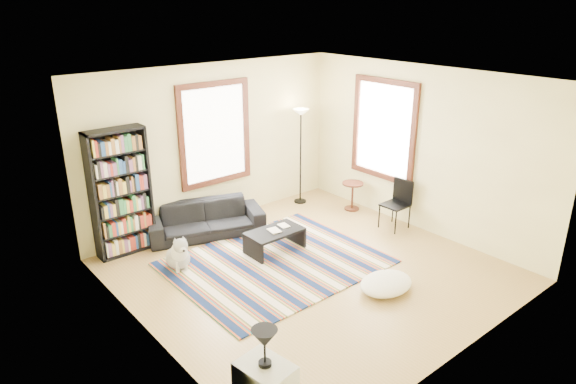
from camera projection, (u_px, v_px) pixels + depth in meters
floor at (309, 273)px, 7.64m from camera, size 5.00×5.00×0.10m
ceiling at (313, 76)px, 6.61m from camera, size 5.00×5.00×0.10m
wall_back at (213, 144)px, 8.95m from camera, size 5.00×0.10×2.80m
wall_front at (477, 245)px, 5.29m from camera, size 5.00×0.10×2.80m
wall_left at (138, 232)px, 5.59m from camera, size 0.10×5.00×2.80m
wall_right at (423, 149)px, 8.65m from camera, size 0.10×5.00×2.80m
window_back at (215, 134)px, 8.82m from camera, size 1.20×0.06×1.60m
window_right at (384, 130)px, 9.11m from camera, size 0.06×1.20×1.60m
rug at (275, 263)px, 7.82m from camera, size 3.02×2.42×0.02m
sofa at (206, 219)px, 8.68m from camera, size 2.07×1.36×0.56m
bookshelf at (121, 193)px, 7.84m from camera, size 0.90×0.30×2.00m
coffee_table at (275, 241)px, 8.13m from camera, size 1.03×0.83×0.36m
book_a at (270, 232)px, 8.01m from camera, size 0.20×0.24×0.02m
book_b at (280, 227)px, 8.19m from camera, size 0.16×0.21×0.01m
floor_cushion at (386, 283)px, 7.07m from camera, size 0.88×0.70×0.20m
floor_lamp at (301, 157)px, 9.85m from camera, size 0.32×0.32×1.86m
side_table at (352, 196)px, 9.72m from camera, size 0.43×0.43×0.54m
folding_chair at (395, 205)px, 8.88m from camera, size 0.43×0.41×0.86m
table_lamp at (265, 348)px, 4.54m from camera, size 0.28×0.28×0.38m
dog at (177, 251)px, 7.60m from camera, size 0.48×0.61×0.55m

